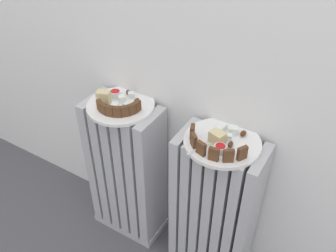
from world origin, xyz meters
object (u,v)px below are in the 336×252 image
Objects in this scene: plate_right at (222,142)px; fork at (201,147)px; radiator_right at (214,211)px; jam_bowl_right at (220,149)px; radiator_left at (127,172)px; jam_bowl_left at (115,94)px; plate_left at (121,106)px.

plate_right is 2.70× the size of fork.
jam_bowl_right is (0.02, -0.05, 0.35)m from radiator_right.
radiator_left is 15.90× the size of jam_bowl_left.
radiator_left is 7.11× the size of fork.
plate_left is 0.41m from jam_bowl_right.
radiator_left is 0.54m from jam_bowl_right.
plate_left is at bearing -33.33° from jam_bowl_left.
radiator_left is at bearing 180.00° from plate_right.
jam_bowl_left is at bearing 169.71° from jam_bowl_right.
plate_right is at bearing 56.86° from fork.
jam_bowl_left is (-0.43, 0.03, 0.02)m from plate_right.
jam_bowl_left is 0.46m from jam_bowl_right.
radiator_left is at bearing -180.00° from radiator_right.
plate_right is (0.39, 0.00, 0.00)m from plate_left.
jam_bowl_left reaches higher than plate_right.
plate_right is at bearing -116.57° from radiator_right.
plate_left is 1.00× the size of plate_right.
radiator_right is 17.49× the size of jam_bowl_right.
jam_bowl_right is at bearing 11.20° from fork.
radiator_right is 2.64× the size of plate_right.
plate_left is at bearing -180.00° from radiator_right.
jam_bowl_right is (0.45, -0.08, -0.00)m from jam_bowl_left.
radiator_left is 0.51m from plate_right.
plate_left is at bearing 180.00° from plate_right.
radiator_right is (0.39, 0.00, 0.00)m from radiator_left.
plate_right is 0.06m from jam_bowl_right.
radiator_right is at bearing 56.86° from fork.
plate_right is (-0.00, -0.00, 0.33)m from radiator_right.
plate_right is at bearing 0.00° from plate_left.
radiator_right is 0.35m from jam_bowl_right.
fork reaches higher than radiator_left.
radiator_right is 2.64× the size of plate_left.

